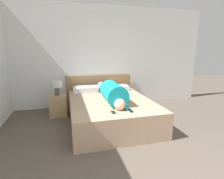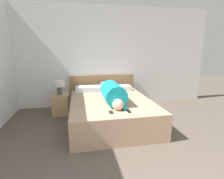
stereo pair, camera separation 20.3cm
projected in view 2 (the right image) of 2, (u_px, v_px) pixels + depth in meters
The scene contains 10 objects.
wall_back at pixel (106, 57), 4.66m from camera, with size 5.76×0.06×2.60m.
bed at pixel (111, 111), 3.66m from camera, with size 1.62×2.09×0.48m.
headboard at pixel (102, 90), 4.77m from camera, with size 1.74×0.04×0.83m.
nightstand at pixel (61, 104), 4.08m from camera, with size 0.38×0.36×0.48m.
table_lamp at pixel (59, 85), 3.98m from camera, with size 0.23×0.23×0.32m.
person_lying at pixel (112, 92), 3.51m from camera, with size 0.39×1.75×0.39m.
pillow_near_headboard at pixel (88, 89), 4.30m from camera, with size 0.60×0.32×0.13m.
pillow_second at pixel (119, 88), 4.45m from camera, with size 0.57×0.32×0.12m.
tv_remote at pixel (128, 111), 2.91m from camera, with size 0.04×0.15×0.02m.
cell_phone at pixel (111, 112), 2.87m from camera, with size 0.06×0.13×0.01m.
Camera 2 is at (-0.75, -0.67, 1.49)m, focal length 28.00 mm.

